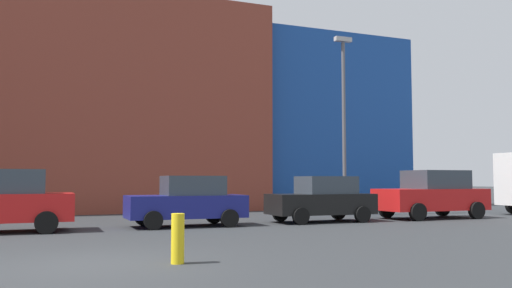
{
  "coord_description": "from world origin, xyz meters",
  "views": [
    {
      "loc": [
        -0.89,
        -10.1,
        1.51
      ],
      "look_at": [
        6.58,
        8.45,
        2.88
      ],
      "focal_mm": 37.29,
      "sensor_mm": 36.0,
      "label": 1
    }
  ],
  "objects": [
    {
      "name": "street_lamp",
      "position": [
        11.37,
        9.99,
        4.46
      ],
      "size": [
        0.8,
        0.24,
        7.86
      ],
      "color": "#59595E",
      "rests_on": "ground_plane"
    },
    {
      "name": "building_backdrop",
      "position": [
        0.3,
        21.25,
        5.12
      ],
      "size": [
        37.54,
        13.8,
        12.45
      ],
      "color": "brown",
      "rests_on": "ground_plane"
    },
    {
      "name": "parked_car_4",
      "position": [
        8.62,
        7.05,
        0.82
      ],
      "size": [
        3.83,
        1.88,
        1.66
      ],
      "rotation": [
        0.0,
        0.0,
        3.14
      ],
      "color": "black",
      "rests_on": "ground_plane"
    },
    {
      "name": "bollard_yellow_0",
      "position": [
        1.43,
        -0.51,
        0.45
      ],
      "size": [
        0.24,
        0.24,
        0.91
      ],
      "primitive_type": "cylinder",
      "color": "yellow",
      "rests_on": "ground_plane"
    },
    {
      "name": "parked_car_3",
      "position": [
        3.59,
        7.05,
        0.83
      ],
      "size": [
        3.83,
        1.88,
        1.66
      ],
      "rotation": [
        0.0,
        0.0,
        3.14
      ],
      "color": "navy",
      "rests_on": "ground_plane"
    },
    {
      "name": "ground_plane",
      "position": [
        0.0,
        0.0,
        0.0
      ],
      "size": [
        200.0,
        200.0,
        0.0
      ],
      "primitive_type": "plane",
      "color": "#2D3033"
    },
    {
      "name": "parked_car_5",
      "position": [
        13.62,
        7.05,
        0.95
      ],
      "size": [
        4.41,
        2.16,
        1.91
      ],
      "rotation": [
        0.0,
        0.0,
        3.14
      ],
      "color": "red",
      "rests_on": "ground_plane"
    }
  ]
}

